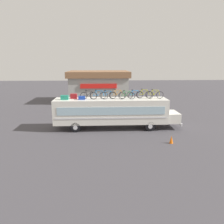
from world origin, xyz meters
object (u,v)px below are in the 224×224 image
object	(u,v)px
luggage_bag_3	(82,98)
rooftop_bicycle_2	(99,95)
rooftop_bicycle_8	(155,95)
bus	(113,111)
rooftop_bicycle_7	(144,94)
luggage_bag_2	(74,96)
rooftop_bicycle_3	(108,95)
rooftop_bicycle_6	(135,95)
luggage_bag_1	(65,98)
rooftop_bicycle_4	(118,95)
traffic_cone	(171,139)
rooftop_bicycle_5	(127,96)
rooftop_bicycle_1	(89,95)

from	to	relation	value
luggage_bag_3	rooftop_bicycle_2	size ratio (longest dim) A/B	0.35
rooftop_bicycle_2	rooftop_bicycle_8	distance (m)	5.63
bus	rooftop_bicycle_7	bearing A→B (deg)	4.97
luggage_bag_3	rooftop_bicycle_7	world-z (taller)	rooftop_bicycle_7
luggage_bag_2	rooftop_bicycle_3	distance (m)	3.44
luggage_bag_3	rooftop_bicycle_3	bearing A→B (deg)	8.58
luggage_bag_2	luggage_bag_3	bearing A→B (deg)	-36.43
rooftop_bicycle_6	luggage_bag_1	bearing A→B (deg)	-174.39
rooftop_bicycle_3	rooftop_bicycle_4	size ratio (longest dim) A/B	0.96
rooftop_bicycle_2	rooftop_bicycle_6	xyz separation A→B (m)	(3.67, 0.64, -0.04)
rooftop_bicycle_4	rooftop_bicycle_8	world-z (taller)	rooftop_bicycle_4
rooftop_bicycle_7	rooftop_bicycle_8	world-z (taller)	rooftop_bicycle_8
rooftop_bicycle_7	traffic_cone	distance (m)	5.93
rooftop_bicycle_4	rooftop_bicycle_6	xyz separation A→B (m)	(1.80, 0.38, -0.04)
bus	rooftop_bicycle_8	distance (m)	4.49
rooftop_bicycle_7	rooftop_bicycle_2	bearing A→B (deg)	-173.60
rooftop_bicycle_8	traffic_cone	distance (m)	5.50
rooftop_bicycle_5	luggage_bag_3	bearing A→B (deg)	179.53
rooftop_bicycle_1	rooftop_bicycle_8	xyz separation A→B (m)	(6.63, 0.08, 0.01)
luggage_bag_3	traffic_cone	xyz separation A→B (m)	(7.74, -4.27, -2.90)
luggage_bag_3	rooftop_bicycle_8	xyz separation A→B (m)	(7.29, 0.23, 0.23)
rooftop_bicycle_8	traffic_cone	world-z (taller)	rooftop_bicycle_8
rooftop_bicycle_2	traffic_cone	world-z (taller)	rooftop_bicycle_2
luggage_bag_2	traffic_cone	size ratio (longest dim) A/B	0.98
rooftop_bicycle_4	rooftop_bicycle_5	xyz separation A→B (m)	(0.88, -0.32, -0.03)
luggage_bag_1	luggage_bag_3	world-z (taller)	luggage_bag_1
luggage_bag_1	traffic_cone	world-z (taller)	luggage_bag_1
luggage_bag_1	rooftop_bicycle_1	distance (m)	2.35
luggage_bag_3	rooftop_bicycle_6	xyz separation A→B (m)	(5.34, 0.67, 0.19)
rooftop_bicycle_3	rooftop_bicycle_6	bearing A→B (deg)	5.83
rooftop_bicycle_1	rooftop_bicycle_6	distance (m)	4.70
luggage_bag_3	rooftop_bicycle_5	world-z (taller)	rooftop_bicycle_5
luggage_bag_1	rooftop_bicycle_3	size ratio (longest dim) A/B	0.44
luggage_bag_1	rooftop_bicycle_6	size ratio (longest dim) A/B	0.44
bus	rooftop_bicycle_4	distance (m)	1.71
bus	rooftop_bicycle_5	size ratio (longest dim) A/B	7.59
bus	luggage_bag_2	size ratio (longest dim) A/B	19.24
rooftop_bicycle_5	rooftop_bicycle_7	distance (m)	1.94
rooftop_bicycle_2	rooftop_bicycle_3	distance (m)	0.97
rooftop_bicycle_7	traffic_cone	size ratio (longest dim) A/B	2.49
rooftop_bicycle_6	rooftop_bicycle_7	distance (m)	0.94
bus	rooftop_bicycle_4	size ratio (longest dim) A/B	7.33
luggage_bag_1	rooftop_bicycle_4	bearing A→B (deg)	3.35
rooftop_bicycle_1	rooftop_bicycle_8	size ratio (longest dim) A/B	0.97
luggage_bag_3	rooftop_bicycle_3	xyz separation A→B (m)	(2.57, 0.39, 0.20)
luggage_bag_3	rooftop_bicycle_5	bearing A→B (deg)	-0.47
luggage_bag_1	rooftop_bicycle_6	bearing A→B (deg)	5.61
luggage_bag_1	traffic_cone	bearing A→B (deg)	-24.30
luggage_bag_3	rooftop_bicycle_4	distance (m)	3.56
rooftop_bicycle_8	rooftop_bicycle_5	bearing A→B (deg)	-174.64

